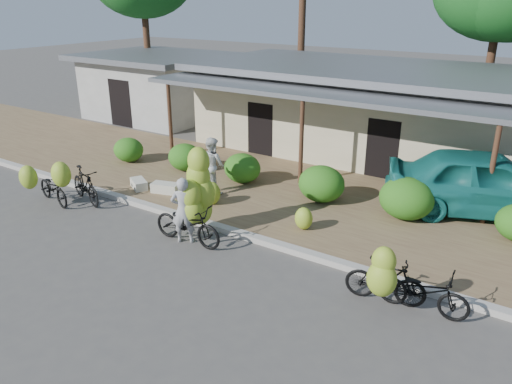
{
  "coord_description": "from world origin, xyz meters",
  "views": [
    {
      "loc": [
        7.25,
        -7.45,
        5.82
      ],
      "look_at": [
        0.78,
        2.32,
        1.2
      ],
      "focal_mm": 35.0,
      "sensor_mm": 36.0,
      "label": 1
    }
  ],
  "objects_px": {
    "bike_center": "(193,206)",
    "teal_van": "(486,183)",
    "sack_far": "(139,184)",
    "vendor": "(184,210)",
    "bike_far_left": "(49,187)",
    "bike_left": "(81,183)",
    "bike_right": "(385,278)",
    "bike_far_right": "(423,291)",
    "bystander": "(212,165)",
    "sack_near": "(165,188)"
  },
  "relations": [
    {
      "from": "bike_center",
      "to": "teal_van",
      "type": "relative_size",
      "value": 0.45
    },
    {
      "from": "sack_far",
      "to": "vendor",
      "type": "bearing_deg",
      "value": -27.5
    },
    {
      "from": "bike_far_left",
      "to": "bike_left",
      "type": "xyz_separation_m",
      "value": [
        0.74,
        0.55,
        0.09
      ]
    },
    {
      "from": "bike_right",
      "to": "bike_far_right",
      "type": "distance_m",
      "value": 0.77
    },
    {
      "from": "bike_left",
      "to": "bike_center",
      "type": "height_order",
      "value": "bike_center"
    },
    {
      "from": "bystander",
      "to": "bike_far_right",
      "type": "bearing_deg",
      "value": 174.37
    },
    {
      "from": "bike_left",
      "to": "bike_far_right",
      "type": "height_order",
      "value": "bike_left"
    },
    {
      "from": "bike_far_right",
      "to": "sack_far",
      "type": "relative_size",
      "value": 2.41
    },
    {
      "from": "sack_near",
      "to": "bike_far_left",
      "type": "bearing_deg",
      "value": -136.18
    },
    {
      "from": "bike_far_left",
      "to": "bike_right",
      "type": "relative_size",
      "value": 1.1
    },
    {
      "from": "sack_near",
      "to": "bike_center",
      "type": "bearing_deg",
      "value": -33.77
    },
    {
      "from": "sack_near",
      "to": "bystander",
      "type": "xyz_separation_m",
      "value": [
        1.19,
        0.86,
        0.72
      ]
    },
    {
      "from": "bike_center",
      "to": "teal_van",
      "type": "height_order",
      "value": "bike_center"
    },
    {
      "from": "sack_far",
      "to": "teal_van",
      "type": "relative_size",
      "value": 0.14
    },
    {
      "from": "sack_near",
      "to": "sack_far",
      "type": "xyz_separation_m",
      "value": [
        -0.96,
        -0.19,
        -0.01
      ]
    },
    {
      "from": "bike_center",
      "to": "teal_van",
      "type": "distance_m",
      "value": 8.03
    },
    {
      "from": "bike_right",
      "to": "bystander",
      "type": "xyz_separation_m",
      "value": [
        -6.55,
        2.86,
        0.35
      ]
    },
    {
      "from": "bike_left",
      "to": "teal_van",
      "type": "height_order",
      "value": "teal_van"
    },
    {
      "from": "bike_left",
      "to": "sack_far",
      "type": "distance_m",
      "value": 1.8
    },
    {
      "from": "bike_center",
      "to": "bike_right",
      "type": "distance_m",
      "value": 5.09
    },
    {
      "from": "bike_left",
      "to": "sack_far",
      "type": "bearing_deg",
      "value": -7.71
    },
    {
      "from": "teal_van",
      "to": "sack_far",
      "type": "bearing_deg",
      "value": 91.96
    },
    {
      "from": "bike_left",
      "to": "bystander",
      "type": "height_order",
      "value": "bystander"
    },
    {
      "from": "bike_left",
      "to": "bystander",
      "type": "xyz_separation_m",
      "value": [
        2.89,
        2.66,
        0.36
      ]
    },
    {
      "from": "sack_near",
      "to": "sack_far",
      "type": "height_order",
      "value": "sack_near"
    },
    {
      "from": "bystander",
      "to": "sack_near",
      "type": "bearing_deg",
      "value": 50.01
    },
    {
      "from": "bike_right",
      "to": "bike_left",
      "type": "bearing_deg",
      "value": 78.3
    },
    {
      "from": "bike_right",
      "to": "bike_far_right",
      "type": "xyz_separation_m",
      "value": [
        0.7,
        0.26,
        -0.18
      ]
    },
    {
      "from": "bike_center",
      "to": "bystander",
      "type": "xyz_separation_m",
      "value": [
        -1.46,
        2.63,
        0.09
      ]
    },
    {
      "from": "sack_far",
      "to": "bystander",
      "type": "distance_m",
      "value": 2.5
    },
    {
      "from": "bike_far_right",
      "to": "teal_van",
      "type": "relative_size",
      "value": 0.34
    },
    {
      "from": "bystander",
      "to": "teal_van",
      "type": "height_order",
      "value": "teal_van"
    },
    {
      "from": "bike_right",
      "to": "teal_van",
      "type": "height_order",
      "value": "teal_van"
    },
    {
      "from": "bike_right",
      "to": "bystander",
      "type": "relative_size",
      "value": 0.96
    },
    {
      "from": "bike_center",
      "to": "bike_far_right",
      "type": "height_order",
      "value": "bike_center"
    },
    {
      "from": "bike_far_right",
      "to": "sack_near",
      "type": "xyz_separation_m",
      "value": [
        -8.44,
        1.74,
        -0.2
      ]
    },
    {
      "from": "bike_right",
      "to": "sack_far",
      "type": "bearing_deg",
      "value": 67.8
    },
    {
      "from": "bike_far_right",
      "to": "teal_van",
      "type": "height_order",
      "value": "teal_van"
    },
    {
      "from": "vendor",
      "to": "bike_far_left",
      "type": "bearing_deg",
      "value": -27.58
    },
    {
      "from": "bike_right",
      "to": "vendor",
      "type": "bearing_deg",
      "value": 79.77
    },
    {
      "from": "bike_far_right",
      "to": "teal_van",
      "type": "distance_m",
      "value": 5.5
    },
    {
      "from": "bike_right",
      "to": "sack_far",
      "type": "distance_m",
      "value": 8.89
    },
    {
      "from": "bike_far_left",
      "to": "vendor",
      "type": "relative_size",
      "value": 1.07
    },
    {
      "from": "teal_van",
      "to": "bike_center",
      "type": "bearing_deg",
      "value": 112.7
    },
    {
      "from": "sack_near",
      "to": "bike_far_right",
      "type": "bearing_deg",
      "value": -11.67
    },
    {
      "from": "sack_far",
      "to": "sack_near",
      "type": "bearing_deg",
      "value": 11.38
    },
    {
      "from": "bike_left",
      "to": "vendor",
      "type": "relative_size",
      "value": 1.08
    },
    {
      "from": "vendor",
      "to": "teal_van",
      "type": "relative_size",
      "value": 0.32
    },
    {
      "from": "bike_left",
      "to": "vendor",
      "type": "height_order",
      "value": "vendor"
    },
    {
      "from": "sack_far",
      "to": "bike_left",
      "type": "bearing_deg",
      "value": -114.71
    }
  ]
}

